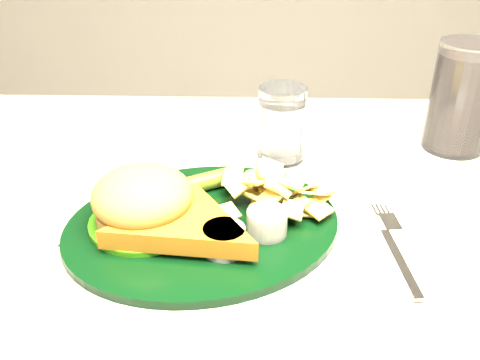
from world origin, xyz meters
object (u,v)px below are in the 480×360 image
object	(u,v)px
water_glass	(282,124)
dinner_plate	(202,203)
cola_glass	(462,98)
fork_napkin	(398,257)

from	to	relation	value
water_glass	dinner_plate	bearing A→B (deg)	-117.70
dinner_plate	cola_glass	size ratio (longest dim) A/B	1.99
dinner_plate	cola_glass	xyz separation A→B (m)	(0.34, 0.22, 0.04)
water_glass	fork_napkin	xyz separation A→B (m)	(0.11, -0.23, -0.05)
dinner_plate	water_glass	size ratio (longest dim) A/B	2.98
dinner_plate	fork_napkin	size ratio (longest dim) A/B	2.14
cola_glass	dinner_plate	bearing A→B (deg)	-147.79
dinner_plate	water_glass	world-z (taller)	water_glass
cola_glass	water_glass	bearing A→B (deg)	-171.04
cola_glass	fork_napkin	distance (m)	0.31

